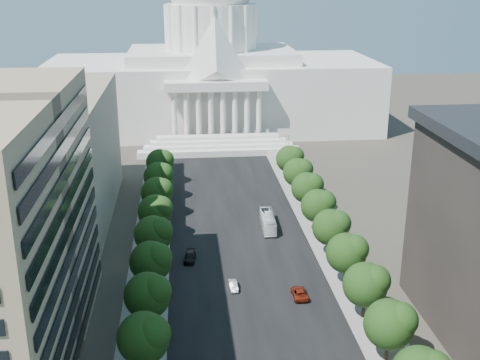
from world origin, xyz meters
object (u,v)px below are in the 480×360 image
object	(u,v)px
car_red	(299,293)
car_dark_b	(190,257)
city_bus	(268,221)
car_silver	(233,286)

from	to	relation	value
car_red	car_dark_b	distance (m)	25.42
car_dark_b	city_bus	xyz separation A→B (m)	(18.10, 14.83, 0.90)
car_red	city_bus	world-z (taller)	city_bus
car_silver	car_red	world-z (taller)	car_red
car_silver	city_bus	xyz separation A→B (m)	(10.39, 27.28, 0.99)
car_dark_b	car_silver	bearing A→B (deg)	-51.35
car_silver	car_dark_b	distance (m)	14.64
car_red	car_dark_b	size ratio (longest dim) A/B	1.03
car_silver	city_bus	world-z (taller)	city_bus
city_bus	car_dark_b	bearing A→B (deg)	-138.29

